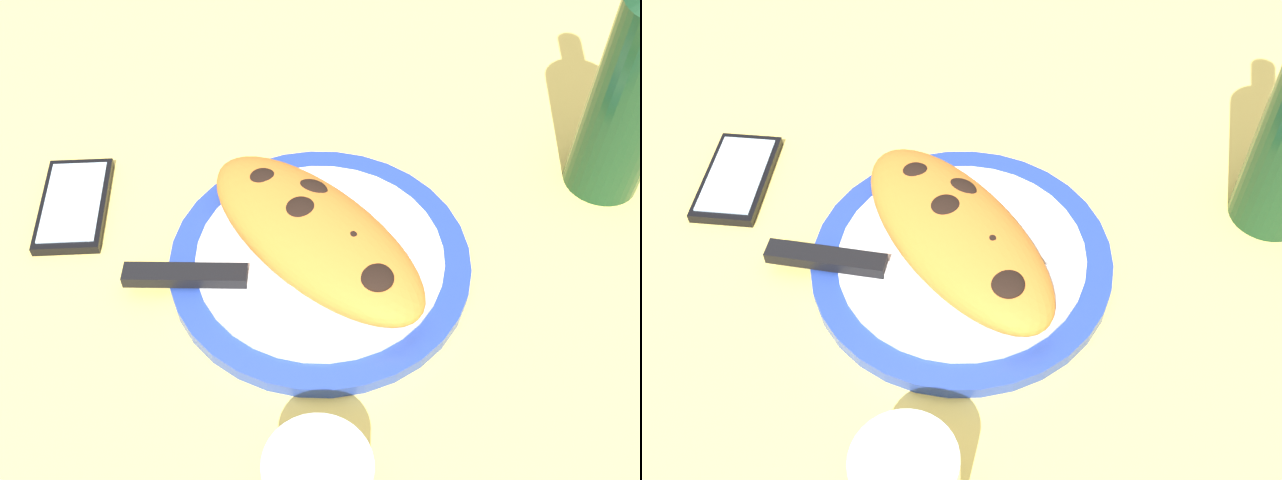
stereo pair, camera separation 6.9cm
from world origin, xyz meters
The scene contains 7 objects.
ground_plane centered at (0.00, 0.00, -1.50)cm, with size 150.00×150.00×3.00cm, color #EACC60.
plate centered at (0.00, 0.00, 0.79)cm, with size 27.52×27.52×1.67cm.
calzone centered at (0.53, -0.03, 4.08)cm, with size 26.79×17.45×4.88cm.
fork centered at (1.01, -5.37, 1.87)cm, with size 15.63×3.81×0.40cm.
knife centered at (6.36, 6.95, 2.18)cm, with size 21.97×13.18×1.20cm.
smartphone centered at (24.45, 5.74, 0.56)cm, with size 11.68×13.31×1.16cm.
wine_bottle centered at (-19.28, -23.58, 11.96)cm, with size 7.36×7.36×29.99cm.
Camera 1 is at (-21.88, 38.56, 57.10)cm, focal length 43.83 mm.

